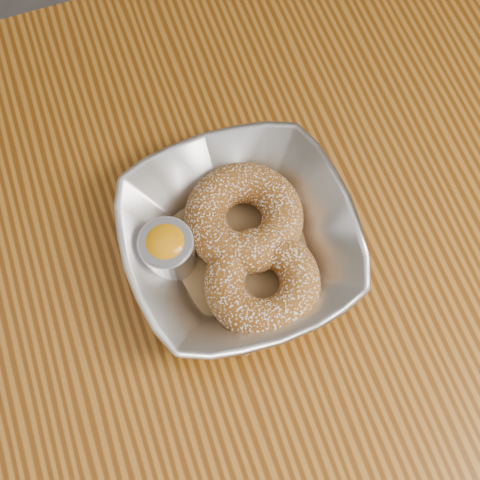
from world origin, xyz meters
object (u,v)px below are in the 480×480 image
object	(u,v)px
serving_bowl	(240,242)
ramekin	(167,249)
donut_back	(244,218)
donut_front	(262,283)
table	(235,342)

from	to	relation	value
serving_bowl	ramekin	size ratio (longest dim) A/B	4.22
donut_back	donut_front	size ratio (longest dim) A/B	1.06
ramekin	donut_front	bearing A→B (deg)	-38.64
donut_front	donut_back	bearing A→B (deg)	85.29
table	donut_front	size ratio (longest dim) A/B	11.67
table	donut_front	xyz separation A→B (m)	(0.03, 0.01, 0.13)
donut_back	table	bearing A→B (deg)	-115.05
table	ramekin	size ratio (longest dim) A/B	24.12
table	donut_front	bearing A→B (deg)	24.57
donut_back	ramekin	world-z (taller)	ramekin
table	donut_back	world-z (taller)	donut_back
table	serving_bowl	world-z (taller)	serving_bowl
serving_bowl	ramekin	world-z (taller)	ramekin
table	ramekin	world-z (taller)	ramekin
donut_front	ramekin	xyz separation A→B (m)	(-0.07, 0.06, 0.00)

